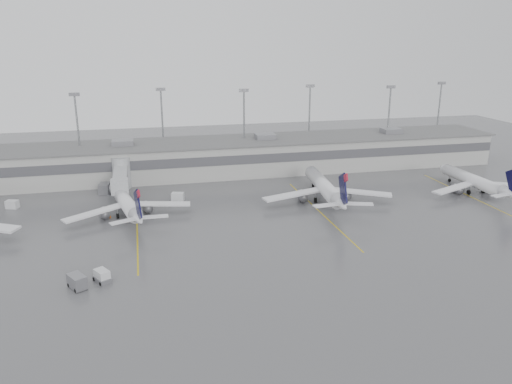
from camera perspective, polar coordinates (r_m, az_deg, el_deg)
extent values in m
plane|color=#565659|center=(72.63, 0.82, -9.50)|extent=(260.00, 260.00, 0.00)
cube|color=#A0A09B|center=(125.27, -5.64, 3.89)|extent=(150.00, 16.00, 8.00)
cube|color=#47474C|center=(117.28, -5.12, 3.49)|extent=(150.00, 0.15, 2.20)
cube|color=#606060|center=(124.41, -5.70, 5.71)|extent=(152.00, 17.00, 0.30)
cube|color=slate|center=(139.75, 15.20, 6.77)|extent=(5.00, 4.00, 1.30)
cylinder|color=gray|center=(125.78, -19.59, 5.83)|extent=(0.44, 0.44, 20.00)
cube|color=slate|center=(124.35, -20.06, 10.44)|extent=(2.40, 0.50, 0.80)
cylinder|color=gray|center=(132.50, -10.61, 7.06)|extent=(0.44, 0.44, 20.00)
cube|color=slate|center=(131.14, -10.85, 11.45)|extent=(2.40, 0.50, 0.80)
cylinder|color=gray|center=(127.64, -1.36, 6.97)|extent=(0.44, 0.44, 20.00)
cube|color=slate|center=(126.23, -1.40, 11.53)|extent=(2.40, 0.50, 0.80)
cylinder|color=gray|center=(140.10, 6.09, 7.80)|extent=(0.44, 0.44, 20.00)
cube|color=slate|center=(138.81, 6.23, 11.95)|extent=(2.40, 0.50, 0.80)
cylinder|color=gray|center=(141.29, 14.85, 7.40)|extent=(0.44, 0.44, 20.00)
cube|color=slate|center=(140.02, 15.18, 11.51)|extent=(2.40, 0.50, 0.80)
cylinder|color=gray|center=(157.79, 20.08, 7.91)|extent=(0.44, 0.44, 20.00)
cube|color=slate|center=(156.65, 20.47, 11.59)|extent=(2.40, 0.50, 0.80)
cylinder|color=#97999C|center=(116.71, -15.11, 2.13)|extent=(4.00, 4.00, 7.00)
cube|color=#97999C|center=(110.22, -15.22, 1.68)|extent=(2.80, 13.00, 2.60)
cube|color=#97999C|center=(103.00, -15.31, 0.60)|extent=(3.40, 2.40, 3.00)
cylinder|color=gray|center=(103.83, -15.19, -0.93)|extent=(0.70, 0.70, 2.80)
cube|color=black|center=(104.15, -15.14, -1.48)|extent=(2.20, 1.20, 0.70)
cube|color=gold|center=(92.85, -13.43, -3.87)|extent=(0.25, 40.00, 0.01)
cube|color=gold|center=(98.66, 7.31, -2.26)|extent=(0.25, 40.00, 0.01)
cube|color=gold|center=(115.30, 23.85, -0.76)|extent=(0.25, 40.00, 0.01)
cylinder|color=white|center=(99.12, -14.75, -1.00)|extent=(6.62, 19.62, 2.66)
cone|color=white|center=(109.51, -15.85, 0.64)|extent=(3.11, 2.98, 2.66)
cone|color=white|center=(88.02, -13.30, -2.95)|extent=(3.52, 4.88, 2.66)
cube|color=white|center=(96.19, -18.06, -2.29)|extent=(11.13, 7.74, 0.31)
cube|color=white|center=(98.22, -10.90, -1.33)|extent=(11.70, 3.51, 0.31)
cube|color=black|center=(86.77, -13.36, -1.45)|extent=(1.29, 4.94, 5.80)
cube|color=maroon|center=(85.00, -13.29, -0.21)|extent=(0.63, 1.81, 1.68)
cylinder|color=black|center=(107.30, -15.48, -0.93)|extent=(0.47, 0.84, 0.80)
cylinder|color=black|center=(97.86, -15.53, -2.64)|extent=(0.59, 1.04, 0.97)
cylinder|color=black|center=(98.46, -13.40, -2.35)|extent=(0.59, 1.04, 0.97)
cylinder|color=white|center=(105.50, 7.70, 0.72)|extent=(5.36, 22.14, 2.99)
cone|color=white|center=(117.06, 6.20, 2.42)|extent=(3.28, 3.10, 2.99)
cone|color=white|center=(93.21, 9.74, -1.35)|extent=(3.52, 5.28, 2.99)
cube|color=white|center=(101.59, 4.26, -0.29)|extent=(13.22, 5.18, 0.35)
cube|color=white|center=(105.15, 11.75, -0.01)|extent=(12.89, 7.69, 0.35)
cube|color=black|center=(91.89, 9.92, 0.27)|extent=(0.91, 5.62, 6.52)
cube|color=maroon|center=(89.99, 10.24, 1.61)|extent=(0.52, 2.04, 1.89)
cylinder|color=black|center=(114.56, 6.54, 0.76)|extent=(0.44, 0.93, 0.90)
cylinder|color=black|center=(103.87, 6.81, -0.92)|extent=(0.57, 1.14, 1.10)
cylinder|color=black|center=(104.93, 9.03, -0.83)|extent=(0.57, 1.14, 1.10)
cylinder|color=white|center=(120.01, 23.47, 1.27)|extent=(2.80, 19.38, 2.64)
cone|color=white|center=(128.53, 20.61, 2.58)|extent=(2.66, 2.49, 2.64)
cone|color=white|center=(111.25, 27.03, -0.19)|extent=(2.68, 4.42, 2.64)
cube|color=white|center=(114.70, 21.68, 0.42)|extent=(11.58, 5.79, 0.31)
cube|color=white|center=(122.15, 26.42, 0.80)|extent=(11.60, 5.63, 0.31)
cylinder|color=black|center=(126.71, 21.24, 1.26)|extent=(0.31, 0.79, 0.79)
cylinder|color=black|center=(118.14, 23.13, -0.02)|extent=(0.40, 0.97, 0.97)
cylinder|color=black|center=(120.36, 24.54, 0.11)|extent=(0.40, 0.97, 0.97)
cube|color=silver|center=(73.74, -17.18, -9.14)|extent=(2.44, 2.76, 1.75)
cube|color=slate|center=(73.98, -17.14, -9.51)|extent=(2.80, 3.19, 0.68)
cylinder|color=black|center=(74.52, -18.02, -9.45)|extent=(0.46, 0.58, 0.55)
cylinder|color=black|center=(75.10, -16.95, -9.14)|extent=(0.46, 0.58, 0.55)
cylinder|color=black|center=(72.92, -17.34, -10.00)|extent=(0.46, 0.58, 0.55)
cylinder|color=black|center=(73.51, -16.24, -9.66)|extent=(0.46, 0.58, 0.55)
cube|color=slate|center=(72.96, -19.78, -9.58)|extent=(2.97, 3.43, 1.81)
cylinder|color=black|center=(73.92, -20.60, -9.93)|extent=(0.50, 0.63, 0.60)
cylinder|color=black|center=(72.65, -18.83, -10.23)|extent=(0.50, 0.63, 0.60)
cube|color=silver|center=(111.06, -26.09, -1.27)|extent=(2.64, 2.18, 1.61)
cube|color=silver|center=(105.38, -8.93, -0.56)|extent=(2.84, 2.27, 1.76)
cube|color=silver|center=(112.81, 7.64, 0.66)|extent=(2.73, 2.29, 1.65)
cube|color=slate|center=(114.28, -16.90, 0.40)|extent=(2.70, 3.76, 2.15)
cone|color=#FF6B05|center=(98.78, -16.37, -2.58)|extent=(0.50, 0.50, 0.79)
cone|color=#FF6B05|center=(106.41, 5.52, -0.54)|extent=(0.46, 0.46, 0.73)
cone|color=#FF6B05|center=(120.11, 22.50, 0.27)|extent=(0.46, 0.46, 0.73)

